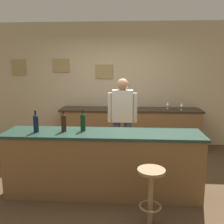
# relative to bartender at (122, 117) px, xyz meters

# --- Properties ---
(ground_plane) EXTENTS (10.00, 10.00, 0.00)m
(ground_plane) POSITION_rel_bartender_xyz_m (-0.25, -0.57, -0.94)
(ground_plane) COLOR #4C3823
(back_wall) EXTENTS (6.00, 0.09, 2.80)m
(back_wall) POSITION_rel_bartender_xyz_m (-0.26, 1.46, 0.47)
(back_wall) COLOR tan
(back_wall) RESTS_ON ground_plane
(bar_counter) EXTENTS (2.78, 0.60, 0.92)m
(bar_counter) POSITION_rel_bartender_xyz_m (-0.25, -0.97, -0.47)
(bar_counter) COLOR brown
(bar_counter) RESTS_ON ground_plane
(side_counter) EXTENTS (3.08, 0.56, 0.90)m
(side_counter) POSITION_rel_bartender_xyz_m (0.15, 1.08, -0.48)
(side_counter) COLOR brown
(side_counter) RESTS_ON ground_plane
(bartender) EXTENTS (0.52, 0.21, 1.62)m
(bartender) POSITION_rel_bartender_xyz_m (0.00, 0.00, 0.00)
(bartender) COLOR #384766
(bartender) RESTS_ON ground_plane
(bar_stool) EXTENTS (0.32, 0.32, 0.68)m
(bar_stool) POSITION_rel_bartender_xyz_m (0.37, -1.64, -0.48)
(bar_stool) COLOR olive
(bar_stool) RESTS_ON ground_plane
(wine_bottle_a) EXTENTS (0.07, 0.07, 0.31)m
(wine_bottle_a) POSITION_rel_bartender_xyz_m (-1.19, -1.01, 0.12)
(wine_bottle_a) COLOR black
(wine_bottle_a) RESTS_ON bar_counter
(wine_bottle_b) EXTENTS (0.07, 0.07, 0.31)m
(wine_bottle_b) POSITION_rel_bartender_xyz_m (-0.81, -0.95, 0.12)
(wine_bottle_b) COLOR black
(wine_bottle_b) RESTS_ON bar_counter
(wine_bottle_c) EXTENTS (0.07, 0.07, 0.31)m
(wine_bottle_c) POSITION_rel_bartender_xyz_m (-0.54, -0.90, 0.12)
(wine_bottle_c) COLOR black
(wine_bottle_c) RESTS_ON bar_counter
(wine_glass_a) EXTENTS (0.07, 0.07, 0.16)m
(wine_glass_a) POSITION_rel_bartender_xyz_m (-0.21, 0.99, 0.07)
(wine_glass_a) COLOR silver
(wine_glass_a) RESTS_ON side_counter
(wine_glass_b) EXTENTS (0.07, 0.07, 0.16)m
(wine_glass_b) POSITION_rel_bartender_xyz_m (0.97, 1.15, 0.07)
(wine_glass_b) COLOR silver
(wine_glass_b) RESTS_ON side_counter
(wine_glass_c) EXTENTS (0.07, 0.07, 0.16)m
(wine_glass_c) POSITION_rel_bartender_xyz_m (1.24, 1.01, 0.07)
(wine_glass_c) COLOR silver
(wine_glass_c) RESTS_ON side_counter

